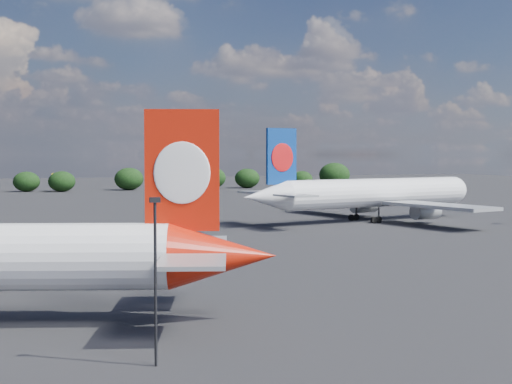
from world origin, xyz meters
name	(u,v)px	position (x,y,z in m)	size (l,w,h in m)	color
ground	(35,234)	(0.00, 60.00, 0.00)	(500.00, 500.00, 0.00)	black
china_southern_airliner	(369,194)	(53.18, 61.08, 4.62)	(46.26, 44.22, 15.17)	white
apron_lamp_post	(155,270)	(3.53, -7.59, 5.08)	(0.55, 0.30, 8.91)	black
billboard_yellow	(60,178)	(12.00, 182.00, 3.87)	(5.00, 0.30, 5.50)	yellow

